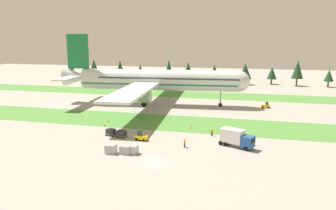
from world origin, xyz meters
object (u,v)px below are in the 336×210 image
taxiway_marker_0 (105,125)px  taxiway_marker_2 (191,127)px  airliner (154,80)px  catering_truck (236,138)px  taxiway_marker_1 (108,121)px  baggage_tug (141,137)px  ground_crew_loader (212,132)px  cargo_dolly_lead (122,133)px  cargo_dolly_second (111,132)px  pushback_tractor (266,105)px  uld_container_0 (111,149)px  uld_container_2 (132,150)px  uld_container_1 (126,150)px  ground_crew_marshaller (185,143)px

taxiway_marker_0 → taxiway_marker_2: (21.45, 3.12, -0.02)m
airliner → taxiway_marker_0: 31.23m
taxiway_marker_0 → catering_truck: bearing=-14.3°
taxiway_marker_1 → taxiway_marker_0: bearing=-77.8°
baggage_tug → taxiway_marker_1: size_ratio=4.30×
catering_truck → ground_crew_loader: (-5.63, 6.56, -1.01)m
cargo_dolly_lead → cargo_dolly_second: bearing=-90.0°
airliner → cargo_dolly_second: airliner is taller
ground_crew_loader → taxiway_marker_2: 7.39m
pushback_tractor → baggage_tug: bearing=141.9°
uld_container_0 → taxiway_marker_2: (11.81, 20.98, -0.52)m
catering_truck → taxiway_marker_1: 35.66m
cargo_dolly_second → taxiway_marker_0: size_ratio=3.75×
ground_crew_loader → pushback_tractor: bearing=-130.5°
taxiway_marker_1 → baggage_tug: bearing=-43.4°
baggage_tug → ground_crew_loader: bearing=127.8°
cargo_dolly_lead → taxiway_marker_0: bearing=-123.4°
airliner → ground_crew_loader: airliner is taller
taxiway_marker_0 → taxiway_marker_1: (-0.85, 3.94, -0.00)m
uld_container_0 → taxiway_marker_0: uld_container_0 is taller
baggage_tug → ground_crew_loader: 15.98m
baggage_tug → taxiway_marker_1: (-13.45, 12.71, -0.49)m
pushback_tractor → taxiway_marker_2: (-18.57, -29.88, -0.51)m
uld_container_2 → catering_truck: bearing=24.9°
cargo_dolly_lead → uld_container_2: bearing=44.3°
airliner → taxiway_marker_0: size_ratio=117.00×
uld_container_2 → taxiway_marker_0: uld_container_2 is taller
airliner → catering_truck: (28.68, -38.26, -6.36)m
cargo_dolly_second → uld_container_0: 11.74m
baggage_tug → taxiway_marker_0: (-12.60, 8.77, -0.49)m
cargo_dolly_second → ground_crew_loader: size_ratio=1.41×
uld_container_2 → taxiway_marker_0: (-13.65, 17.12, -0.46)m
catering_truck → taxiway_marker_2: size_ratio=11.78×
airliner → baggage_tug: airliner is taller
cargo_dolly_second → ground_crew_loader: ground_crew_loader is taller
uld_container_1 → pushback_tractor: bearing=61.3°
uld_container_1 → taxiway_marker_1: bearing=122.0°
taxiway_marker_1 → cargo_dolly_second: bearing=-62.8°
airliner → uld_container_0: size_ratio=38.43×
pushback_tractor → uld_container_1: pushback_tractor is taller
pushback_tractor → uld_container_2: size_ratio=1.35×
baggage_tug → uld_container_1: bearing=11.0°
cargo_dolly_second → uld_container_1: 12.78m
baggage_tug → taxiway_marker_1: bearing=-121.6°
uld_container_0 → uld_container_1: (2.84, 0.47, -0.06)m
uld_container_1 → ground_crew_loader: bearing=47.2°
ground_crew_marshaller → ground_crew_loader: bearing=171.3°
taxiway_marker_1 → airliner: bearing=79.6°
taxiway_marker_0 → taxiway_marker_2: 21.68m
uld_container_1 → taxiway_marker_1: size_ratio=3.06×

